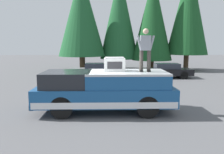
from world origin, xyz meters
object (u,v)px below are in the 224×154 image
(pickup_truck, at_px, (105,90))
(person_on_truck_bed, at_px, (145,49))
(parked_car_grey, at_px, (96,70))
(compressor_unit, at_px, (114,64))
(parked_car_black, at_px, (166,71))

(pickup_truck, relative_size, person_on_truck_bed, 3.28)
(parked_car_grey, bearing_deg, person_on_truck_bed, -166.11)
(person_on_truck_bed, distance_m, parked_car_grey, 9.97)
(compressor_unit, relative_size, parked_car_black, 0.20)
(person_on_truck_bed, bearing_deg, parked_car_grey, 13.89)
(person_on_truck_bed, bearing_deg, compressor_unit, 76.83)
(pickup_truck, xyz_separation_m, person_on_truck_bed, (-0.10, -1.59, 1.68))
(parked_car_black, bearing_deg, pickup_truck, 152.12)
(person_on_truck_bed, bearing_deg, pickup_truck, 86.38)
(compressor_unit, height_order, person_on_truck_bed, person_on_truck_bed)
(parked_car_grey, bearing_deg, parked_car_black, -92.43)
(person_on_truck_bed, distance_m, parked_car_black, 10.00)
(parked_car_black, bearing_deg, person_on_truck_bed, 160.63)
(compressor_unit, relative_size, person_on_truck_bed, 0.50)
(pickup_truck, distance_m, parked_car_grey, 9.42)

